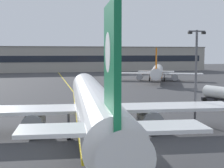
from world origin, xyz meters
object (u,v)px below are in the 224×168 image
at_px(apron_lamp_post, 196,75).
at_px(service_truck_fuel_white, 222,96).
at_px(airliner_foreground, 93,103).
at_px(safety_cone_by_nose_gear, 74,106).
at_px(airliner_background, 157,72).

relative_size(apron_lamp_post, service_truck_fuel_white, 1.44).
relative_size(airliner_foreground, safety_cone_by_nose_gear, 75.45).
distance_m(airliner_foreground, apron_lamp_post, 13.71).
xyz_separation_m(apron_lamp_post, service_truck_fuel_white, (11.78, 12.51, -4.54)).
bearing_deg(apron_lamp_post, airliner_background, 72.52).
distance_m(airliner_foreground, airliner_background, 68.60).
relative_size(airliner_foreground, service_truck_fuel_white, 5.21).
height_order(airliner_foreground, safety_cone_by_nose_gear, airliner_foreground).
relative_size(service_truck_fuel_white, safety_cone_by_nose_gear, 14.49).
bearing_deg(safety_cone_by_nose_gear, apron_lamp_post, -48.94).
bearing_deg(safety_cone_by_nose_gear, airliner_background, 54.21).
height_order(apron_lamp_post, service_truck_fuel_white, apron_lamp_post).
distance_m(apron_lamp_post, service_truck_fuel_white, 17.78).
bearing_deg(service_truck_fuel_white, safety_cone_by_nose_gear, 174.40).
relative_size(airliner_background, service_truck_fuel_white, 4.24).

